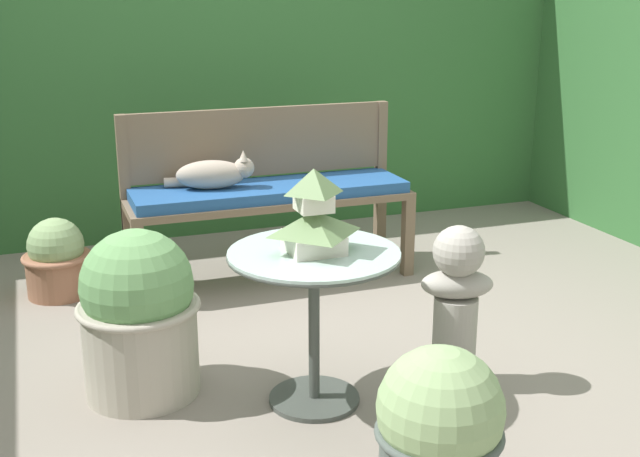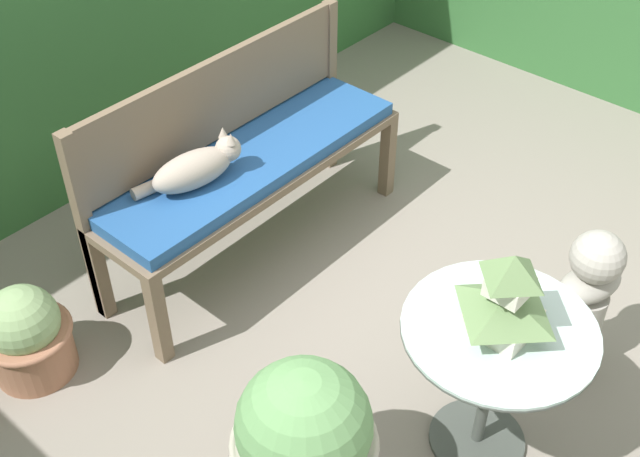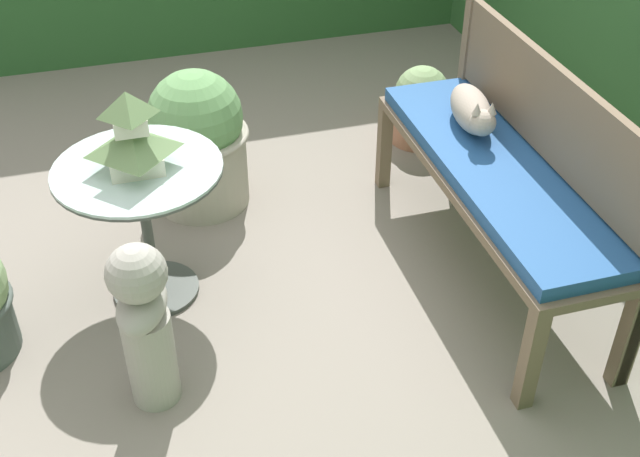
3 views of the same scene
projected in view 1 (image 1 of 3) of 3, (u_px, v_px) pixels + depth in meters
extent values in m
plane|color=gray|center=(306.00, 345.00, 3.72)|extent=(30.00, 30.00, 0.00)
cube|color=#336633|center=(192.00, 75.00, 5.61)|extent=(6.40, 1.04, 2.02)
cube|color=brown|center=(139.00, 267.00, 4.09)|extent=(0.06, 0.06, 0.45)
cube|color=brown|center=(408.00, 237.00, 4.59)|extent=(0.06, 0.06, 0.45)
cube|color=brown|center=(130.00, 245.00, 4.44)|extent=(0.06, 0.06, 0.45)
cube|color=brown|center=(380.00, 219.00, 4.94)|extent=(0.06, 0.06, 0.45)
cube|color=brown|center=(270.00, 199.00, 4.44)|extent=(1.58, 0.45, 0.04)
cube|color=#23518E|center=(270.00, 190.00, 4.43)|extent=(1.51, 0.42, 0.06)
cube|color=brown|center=(126.00, 201.00, 4.38)|extent=(0.06, 0.06, 0.95)
cube|color=brown|center=(380.00, 180.00, 4.88)|extent=(0.06, 0.06, 0.95)
cube|color=brown|center=(259.00, 142.00, 4.55)|extent=(1.51, 0.04, 0.39)
ellipsoid|color=#A89989|center=(211.00, 175.00, 4.31)|extent=(0.40, 0.22, 0.16)
sphere|color=#A89989|center=(244.00, 168.00, 4.33)|extent=(0.11, 0.11, 0.11)
cone|color=#A89989|center=(243.00, 154.00, 4.34)|extent=(0.04, 0.04, 0.05)
cone|color=#A89989|center=(244.00, 157.00, 4.28)|extent=(0.04, 0.04, 0.05)
cylinder|color=#A89989|center=(183.00, 182.00, 4.37)|extent=(0.21, 0.09, 0.05)
cylinder|color=#424742|center=(314.00, 398.00, 3.22)|extent=(0.36, 0.36, 0.02)
cylinder|color=#424742|center=(314.00, 330.00, 3.14)|extent=(0.04, 0.04, 0.62)
cylinder|color=silver|center=(314.00, 253.00, 3.04)|extent=(0.66, 0.66, 0.01)
torus|color=#424742|center=(314.00, 256.00, 3.05)|extent=(0.67, 0.67, 0.02)
cube|color=silver|center=(314.00, 242.00, 3.03)|extent=(0.20, 0.20, 0.07)
pyramid|color=#668451|center=(314.00, 222.00, 3.01)|extent=(0.27, 0.27, 0.09)
cube|color=silver|center=(314.00, 202.00, 2.99)|extent=(0.13, 0.13, 0.07)
pyramid|color=#668451|center=(314.00, 181.00, 2.96)|extent=(0.17, 0.17, 0.10)
cylinder|color=#A39E93|center=(454.00, 342.00, 3.30)|extent=(0.18, 0.18, 0.39)
ellipsoid|color=#A39E93|center=(457.00, 284.00, 3.23)|extent=(0.33, 0.25, 0.11)
sphere|color=#A39E93|center=(459.00, 251.00, 3.19)|extent=(0.21, 0.21, 0.21)
cylinder|color=#ADA393|center=(141.00, 348.00, 3.24)|extent=(0.46, 0.46, 0.39)
torus|color=#ADA393|center=(138.00, 306.00, 3.19)|extent=(0.49, 0.49, 0.03)
sphere|color=#66995B|center=(137.00, 285.00, 3.16)|extent=(0.45, 0.45, 0.45)
torus|color=#4C5651|center=(439.00, 433.00, 2.54)|extent=(0.41, 0.41, 0.03)
sphere|color=#89A870|center=(440.00, 409.00, 2.51)|extent=(0.41, 0.41, 0.41)
cylinder|color=#9E664C|center=(59.00, 275.00, 4.31)|extent=(0.33, 0.33, 0.23)
torus|color=#9E664C|center=(57.00, 257.00, 4.28)|extent=(0.37, 0.37, 0.03)
sphere|color=#89A870|center=(56.00, 245.00, 4.26)|extent=(0.30, 0.30, 0.30)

